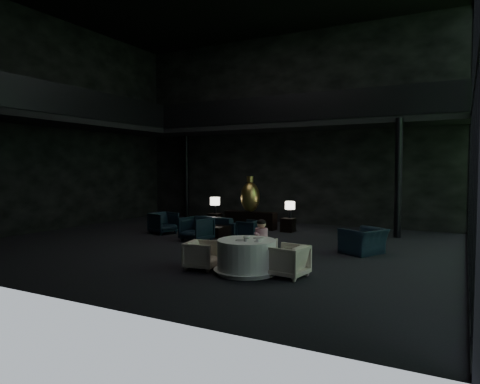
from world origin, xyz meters
The scene contains 34 objects.
floor centered at (0.00, 0.00, 0.00)m, with size 14.00×12.00×0.02m, color black.
wall_back centered at (0.00, 6.00, 4.00)m, with size 14.00×0.04×8.00m, color black.
wall_front centered at (0.00, -6.00, 4.00)m, with size 14.00×0.04×8.00m, color black.
wall_left centered at (-7.00, 0.00, 4.00)m, with size 0.04×12.00×8.00m, color black.
curtain_wall centered at (6.95, 0.00, 4.00)m, with size 0.20×12.00×8.00m, color black, non-canonical shape.
mezzanine_left centered at (-6.00, 0.00, 4.00)m, with size 2.00×12.00×0.25m, color black.
mezzanine_back centered at (1.00, 5.00, 4.00)m, with size 12.00×2.00×0.25m, color black.
railing_left centered at (-5.00, 0.00, 4.60)m, with size 0.06×12.00×1.00m, color black.
railing_back centered at (1.00, 4.00, 4.60)m, with size 12.00×0.06×1.00m, color black.
column_nw centered at (-5.00, 5.70, 2.00)m, with size 0.24×0.24×4.00m, color black.
column_ne centered at (4.80, 4.00, 2.00)m, with size 0.24×0.24×4.00m, color black.
console centered at (-0.54, 3.62, 0.33)m, with size 2.05×0.47×0.65m, color black.
bronze_urn centered at (-0.54, 3.57, 1.24)m, with size 0.74×0.74×1.38m.
side_table_left centered at (-2.14, 3.57, 0.26)m, with size 0.47×0.47×0.51m, color black.
table_lamp_left centered at (-2.14, 3.60, 0.98)m, with size 0.39×0.39×0.65m.
side_table_right centered at (1.06, 3.49, 0.25)m, with size 0.45×0.45×0.50m, color black.
table_lamp_right centered at (1.06, 3.68, 0.93)m, with size 0.36×0.36×0.61m.
sofa centered at (-1.17, 2.39, 0.35)m, with size 1.80×0.53×0.70m, color #0D2332.
lounge_armchair_west centered at (-2.74, 1.02, 0.45)m, with size 0.88×0.82×0.90m, color #0C1E32.
lounge_armchair_east centered at (0.59, 1.28, 0.32)m, with size 0.62×0.58×0.64m, color black.
lounge_armchair_south centered at (-0.78, 0.20, 0.48)m, with size 0.93×0.87×0.96m, color black.
window_armchair centered at (4.37, 0.64, 0.47)m, with size 1.07×0.70×0.94m, color black.
coffee_table centered at (-0.75, 1.33, 0.18)m, with size 0.79×0.79×0.35m, color black.
dining_table centered at (2.53, -2.77, 0.33)m, with size 1.48×1.48×0.75m.
dining_chair_north centered at (2.40, -1.85, 0.32)m, with size 0.62×0.58×0.64m, color beige.
dining_chair_east centered at (3.46, -2.64, 0.38)m, with size 0.73×0.68×0.75m, color beige.
dining_chair_west centered at (1.43, -2.89, 0.33)m, with size 0.64×0.60×0.66m, color beige.
child centered at (2.45, -1.83, 0.77)m, with size 0.31×0.31×0.65m.
plate_a centered at (2.45, -2.92, 0.76)m, with size 0.22×0.22×0.01m, color white.
plate_b centered at (2.68, -2.48, 0.76)m, with size 0.24×0.24×0.02m, color white.
saucer centered at (2.85, -2.88, 0.76)m, with size 0.14×0.14×0.01m, color white.
coffee_cup centered at (2.86, -2.87, 0.79)m, with size 0.08×0.08×0.06m, color white.
cereal_bowl centered at (2.47, -2.64, 0.79)m, with size 0.16×0.16×0.08m, color white.
cream_pot centered at (2.59, -2.96, 0.79)m, with size 0.07×0.07×0.08m, color #99999E.
Camera 1 is at (6.78, -11.15, 2.34)m, focal length 32.00 mm.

